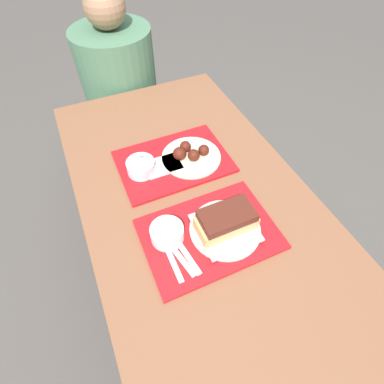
# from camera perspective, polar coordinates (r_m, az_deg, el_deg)

# --- Properties ---
(ground_plane) EXTENTS (12.00, 12.00, 0.00)m
(ground_plane) POSITION_cam_1_polar(r_m,az_deg,el_deg) (1.69, 0.21, -15.87)
(ground_plane) COLOR #4C4742
(picnic_table) EXTENTS (0.77, 1.42, 0.73)m
(picnic_table) POSITION_cam_1_polar(r_m,az_deg,el_deg) (1.14, 0.29, -3.41)
(picnic_table) COLOR brown
(picnic_table) RESTS_ON ground_plane
(picnic_bench_far) EXTENTS (0.74, 0.28, 0.46)m
(picnic_bench_far) POSITION_cam_1_polar(r_m,az_deg,el_deg) (1.95, -11.25, 12.93)
(picnic_bench_far) COLOR brown
(picnic_bench_far) RESTS_ON ground_plane
(tray_near) EXTENTS (0.42, 0.29, 0.01)m
(tray_near) POSITION_cam_1_polar(r_m,az_deg,el_deg) (0.96, 3.30, -7.95)
(tray_near) COLOR #B21419
(tray_near) RESTS_ON picnic_table
(tray_far) EXTENTS (0.42, 0.29, 0.01)m
(tray_far) POSITION_cam_1_polar(r_m,az_deg,el_deg) (1.16, -3.53, 5.84)
(tray_far) COLOR #B21419
(tray_far) RESTS_ON picnic_table
(bowl_coleslaw_near) EXTENTS (0.10, 0.10, 0.05)m
(bowl_coleslaw_near) POSITION_cam_1_polar(r_m,az_deg,el_deg) (0.92, -4.77, -7.74)
(bowl_coleslaw_near) COLOR silver
(bowl_coleslaw_near) RESTS_ON tray_near
(brisket_sandwich_plate) EXTENTS (0.22, 0.22, 0.09)m
(brisket_sandwich_plate) POSITION_cam_1_polar(r_m,az_deg,el_deg) (0.93, 6.47, -5.94)
(brisket_sandwich_plate) COLOR beige
(brisket_sandwich_plate) RESTS_ON tray_near
(plastic_fork_near) EXTENTS (0.05, 0.17, 0.00)m
(plastic_fork_near) POSITION_cam_1_polar(r_m,az_deg,el_deg) (0.91, -2.74, -11.77)
(plastic_fork_near) COLOR white
(plastic_fork_near) RESTS_ON tray_near
(plastic_knife_near) EXTENTS (0.04, 0.17, 0.00)m
(plastic_knife_near) POSITION_cam_1_polar(r_m,az_deg,el_deg) (0.91, -1.43, -11.29)
(plastic_knife_near) COLOR white
(plastic_knife_near) RESTS_ON tray_near
(plastic_spoon_near) EXTENTS (0.02, 0.17, 0.00)m
(plastic_spoon_near) POSITION_cam_1_polar(r_m,az_deg,el_deg) (0.91, -4.05, -12.26)
(plastic_spoon_near) COLOR white
(plastic_spoon_near) RESTS_ON tray_near
(condiment_packet) EXTENTS (0.04, 0.03, 0.01)m
(condiment_packet) POSITION_cam_1_polar(r_m,az_deg,el_deg) (0.98, 0.85, -4.98)
(condiment_packet) COLOR teal
(condiment_packet) RESTS_ON tray_near
(bowl_coleslaw_far) EXTENTS (0.10, 0.10, 0.05)m
(bowl_coleslaw_far) POSITION_cam_1_polar(r_m,az_deg,el_deg) (1.10, -9.72, 4.87)
(bowl_coleslaw_far) COLOR silver
(bowl_coleslaw_far) RESTS_ON tray_far
(wings_plate_far) EXTENTS (0.23, 0.23, 0.06)m
(wings_plate_far) POSITION_cam_1_polar(r_m,az_deg,el_deg) (1.15, -0.33, 7.15)
(wings_plate_far) COLOR beige
(wings_plate_far) RESTS_ON tray_far
(napkin_far) EXTENTS (0.13, 0.09, 0.01)m
(napkin_far) POSITION_cam_1_polar(r_m,az_deg,el_deg) (1.13, -5.53, 5.04)
(napkin_far) COLOR white
(napkin_far) RESTS_ON tray_far
(person_seated_across) EXTENTS (0.40, 0.40, 0.67)m
(person_seated_across) POSITION_cam_1_polar(r_m,az_deg,el_deg) (1.76, -14.01, 21.52)
(person_seated_across) COLOR #477051
(person_seated_across) RESTS_ON picnic_bench_far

